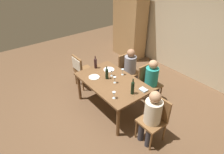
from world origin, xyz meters
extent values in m
plane|color=brown|center=(0.00, 0.00, 0.00)|extent=(10.00, 10.00, 0.00)
cube|color=beige|center=(0.00, 2.71, 1.35)|extent=(6.40, 0.12, 2.70)
cube|color=#A87F51|center=(-1.91, 2.26, 1.05)|extent=(1.10, 0.56, 2.10)
cube|color=brown|center=(0.00, 0.00, 0.73)|extent=(1.63, 1.01, 0.04)
cylinder|color=brown|center=(-0.74, -0.44, 0.36)|extent=(0.07, 0.07, 0.71)
cylinder|color=brown|center=(0.74, -0.44, 0.36)|extent=(0.07, 0.07, 0.71)
cylinder|color=brown|center=(-0.74, 0.44, 0.36)|extent=(0.07, 0.07, 0.71)
cylinder|color=brown|center=(0.74, 0.44, 0.36)|extent=(0.07, 0.07, 0.71)
cylinder|color=brown|center=(1.38, -0.19, 0.22)|extent=(0.04, 0.04, 0.44)
cylinder|color=brown|center=(1.00, -0.19, 0.22)|extent=(0.04, 0.04, 0.44)
cylinder|color=brown|center=(1.38, 0.19, 0.22)|extent=(0.04, 0.04, 0.44)
cylinder|color=brown|center=(1.00, 0.19, 0.22)|extent=(0.04, 0.04, 0.44)
cube|color=brown|center=(1.19, 0.00, 0.46)|extent=(0.44, 0.44, 0.04)
cube|color=brown|center=(1.19, 0.20, 0.70)|extent=(0.44, 0.04, 0.44)
cylinder|color=brown|center=(0.56, 1.08, 0.22)|extent=(0.04, 0.04, 0.44)
cylinder|color=brown|center=(0.56, 0.70, 0.22)|extent=(0.04, 0.04, 0.44)
cylinder|color=brown|center=(0.18, 1.08, 0.22)|extent=(0.04, 0.04, 0.44)
cylinder|color=brown|center=(0.18, 0.70, 0.22)|extent=(0.04, 0.04, 0.44)
cube|color=brown|center=(0.37, 0.89, 0.46)|extent=(0.44, 0.44, 0.04)
cube|color=brown|center=(0.17, 0.89, 0.70)|extent=(0.04, 0.44, 0.44)
cylinder|color=brown|center=(-0.18, 1.08, 0.22)|extent=(0.04, 0.04, 0.44)
cylinder|color=brown|center=(-0.18, 0.70, 0.22)|extent=(0.04, 0.04, 0.44)
cylinder|color=brown|center=(-0.56, 1.08, 0.22)|extent=(0.04, 0.04, 0.44)
cylinder|color=brown|center=(-0.56, 0.70, 0.22)|extent=(0.04, 0.04, 0.44)
cube|color=brown|center=(-0.37, 0.89, 0.46)|extent=(0.44, 0.44, 0.04)
cube|color=brown|center=(-0.57, 0.89, 0.70)|extent=(0.04, 0.44, 0.44)
cylinder|color=brown|center=(-1.38, 0.19, 0.22)|extent=(0.04, 0.04, 0.44)
cylinder|color=brown|center=(-1.00, 0.19, 0.22)|extent=(0.04, 0.04, 0.44)
cylinder|color=brown|center=(-1.38, -0.19, 0.22)|extent=(0.04, 0.04, 0.44)
cylinder|color=brown|center=(-1.00, -0.19, 0.22)|extent=(0.04, 0.04, 0.44)
cube|color=brown|center=(-1.19, 0.00, 0.46)|extent=(0.44, 0.44, 0.04)
cube|color=brown|center=(-1.19, -0.20, 0.70)|extent=(0.44, 0.04, 0.44)
cube|color=beige|center=(-1.19, -0.20, 0.72)|extent=(0.40, 0.07, 0.31)
cylinder|color=#33333D|center=(1.29, -0.15, 0.23)|extent=(0.12, 0.12, 0.46)
cylinder|color=#33333D|center=(1.10, -0.15, 0.23)|extent=(0.12, 0.12, 0.46)
cylinder|color=beige|center=(1.19, 0.00, 0.70)|extent=(0.31, 0.31, 0.48)
sphere|color=tan|center=(1.19, 0.00, 1.05)|extent=(0.21, 0.21, 0.21)
cylinder|color=#33333D|center=(0.51, 0.98, 0.23)|extent=(0.11, 0.11, 0.46)
cylinder|color=#33333D|center=(0.51, 0.79, 0.23)|extent=(0.11, 0.11, 0.46)
cylinder|color=teal|center=(0.37, 0.89, 0.69)|extent=(0.30, 0.30, 0.46)
sphere|color=tan|center=(0.37, 0.89, 1.03)|extent=(0.20, 0.20, 0.20)
cylinder|color=#33333D|center=(-0.22, 0.98, 0.23)|extent=(0.11, 0.11, 0.46)
cylinder|color=#33333D|center=(-0.22, 0.79, 0.23)|extent=(0.11, 0.11, 0.46)
cylinder|color=gray|center=(-0.37, 0.89, 0.69)|extent=(0.31, 0.31, 0.47)
sphere|color=#996B4C|center=(-0.37, 0.89, 1.03)|extent=(0.20, 0.20, 0.20)
cylinder|color=black|center=(-0.15, -0.03, 0.85)|extent=(0.07, 0.07, 0.20)
sphere|color=black|center=(-0.15, -0.03, 0.97)|extent=(0.07, 0.07, 0.07)
cylinder|color=black|center=(-0.15, -0.03, 1.02)|extent=(0.03, 0.03, 0.08)
cylinder|color=black|center=(0.61, 0.04, 0.87)|extent=(0.07, 0.07, 0.24)
sphere|color=black|center=(0.61, 0.04, 1.00)|extent=(0.07, 0.07, 0.07)
cylinder|color=black|center=(0.61, 0.04, 1.05)|extent=(0.03, 0.03, 0.09)
cylinder|color=black|center=(-0.70, 0.04, 0.86)|extent=(0.07, 0.07, 0.21)
sphere|color=black|center=(-0.70, 0.04, 0.97)|extent=(0.07, 0.07, 0.07)
cylinder|color=black|center=(-0.70, 0.04, 1.03)|extent=(0.03, 0.03, 0.09)
cylinder|color=silver|center=(0.09, 0.00, 0.75)|extent=(0.06, 0.06, 0.00)
cylinder|color=silver|center=(0.09, 0.00, 0.79)|extent=(0.01, 0.01, 0.07)
cone|color=silver|center=(0.09, 0.00, 0.86)|extent=(0.07, 0.07, 0.07)
cylinder|color=silver|center=(0.50, -0.34, 0.75)|extent=(0.06, 0.06, 0.00)
cylinder|color=silver|center=(0.50, -0.34, 0.79)|extent=(0.01, 0.01, 0.07)
cone|color=silver|center=(0.50, -0.34, 0.86)|extent=(0.07, 0.07, 0.07)
cylinder|color=silver|center=(-0.17, 0.12, 0.75)|extent=(0.06, 0.06, 0.00)
cylinder|color=silver|center=(-0.17, 0.12, 0.79)|extent=(0.01, 0.01, 0.07)
cone|color=silver|center=(-0.17, 0.12, 0.86)|extent=(0.07, 0.07, 0.07)
cylinder|color=silver|center=(-0.05, 0.35, 0.75)|extent=(0.06, 0.06, 0.00)
cylinder|color=silver|center=(-0.05, 0.35, 0.79)|extent=(0.01, 0.01, 0.07)
cone|color=silver|center=(-0.05, 0.35, 0.86)|extent=(0.07, 0.07, 0.07)
cylinder|color=silver|center=(-0.36, -0.23, 0.76)|extent=(0.25, 0.25, 0.01)
cylinder|color=white|center=(-0.42, 0.24, 0.76)|extent=(0.26, 0.26, 0.01)
cube|color=#ADC6D6|center=(0.67, 0.29, 0.77)|extent=(0.16, 0.12, 0.03)
cube|color=brown|center=(-1.19, 0.35, 0.11)|extent=(0.29, 0.16, 0.22)
camera|label=1|loc=(2.78, -2.18, 3.09)|focal=30.91mm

